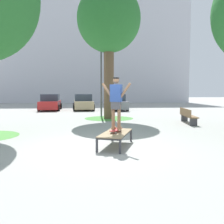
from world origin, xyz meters
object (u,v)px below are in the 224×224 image
object	(u,v)px
skate_box	(116,134)
tree_mid_back	(109,21)
park_bench	(188,115)
skateboard	(116,130)
light_post	(101,61)
car_tan	(83,103)
car_grey	(116,103)
car_red	(50,103)
skater	(116,99)

from	to	relation	value
skate_box	tree_mid_back	xyz separation A→B (m)	(0.34, 8.27, 5.85)
tree_mid_back	park_bench	world-z (taller)	tree_mid_back
skateboard	park_bench	xyz separation A→B (m)	(4.51, 5.34, -0.09)
skate_box	light_post	size ratio (longest dim) A/B	0.35
car_tan	car_grey	world-z (taller)	same
tree_mid_back	car_red	size ratio (longest dim) A/B	1.99
skater	light_post	distance (m)	9.65
skateboard	car_grey	xyz separation A→B (m)	(1.44, 15.42, 0.15)
skater	car_red	size ratio (longest dim) A/B	0.40
skate_box	skateboard	bearing A→B (deg)	71.27
skateboard	car_red	xyz separation A→B (m)	(-4.70, 15.76, 0.15)
skater	car_tan	distance (m)	15.94
skate_box	car_tan	size ratio (longest dim) A/B	0.47
car_tan	light_post	bearing A→B (deg)	-77.01
skate_box	tree_mid_back	distance (m)	10.14
skate_box	light_post	xyz separation A→B (m)	(-0.12, 9.44, 3.41)
car_grey	light_post	distance (m)	6.99
car_grey	skateboard	bearing A→B (deg)	-95.35
skate_box	skater	xyz separation A→B (m)	(0.02, 0.06, 1.12)
tree_mid_back	park_bench	xyz separation A→B (m)	(4.19, -2.87, -5.82)
car_red	car_grey	size ratio (longest dim) A/B	1.00
car_red	park_bench	xyz separation A→B (m)	(9.21, -10.41, -0.24)
car_tan	park_bench	world-z (taller)	car_tan
skater	tree_mid_back	size ratio (longest dim) A/B	0.20
car_grey	skater	bearing A→B (deg)	-95.35
light_post	skate_box	bearing A→B (deg)	-89.29
light_post	tree_mid_back	bearing A→B (deg)	-68.73
tree_mid_back	car_tan	distance (m)	9.64
car_grey	skate_box	bearing A→B (deg)	-95.40
skateboard	tree_mid_back	bearing A→B (deg)	87.80
skate_box	car_grey	distance (m)	15.55
car_grey	park_bench	world-z (taller)	car_grey
light_post	park_bench	bearing A→B (deg)	-40.97
car_red	car_tan	bearing A→B (deg)	1.46
tree_mid_back	car_red	distance (m)	10.63
light_post	skater	bearing A→B (deg)	-89.16
light_post	car_tan	bearing A→B (deg)	102.99
tree_mid_back	car_tan	bearing A→B (deg)	104.30
tree_mid_back	car_grey	xyz separation A→B (m)	(1.13, 7.21, -5.58)
car_red	park_bench	distance (m)	13.90
skater	car_grey	size ratio (longest dim) A/B	0.39
park_bench	skate_box	bearing A→B (deg)	-129.98
skate_box	tree_mid_back	bearing A→B (deg)	87.67
car_grey	car_red	bearing A→B (deg)	176.88
park_bench	tree_mid_back	bearing A→B (deg)	145.60
skate_box	light_post	world-z (taller)	light_post
car_red	skateboard	bearing A→B (deg)	-73.41
skate_box	skateboard	distance (m)	0.14
skateboard	car_tan	world-z (taller)	car_tan
skate_box	car_grey	xyz separation A→B (m)	(1.46, 15.48, 0.28)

